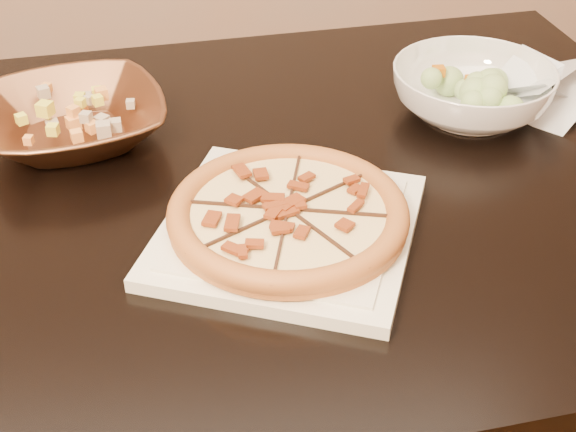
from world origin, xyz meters
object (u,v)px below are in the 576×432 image
object	(u,v)px
dining_table	(205,240)
pizza	(288,213)
bronze_bowl	(73,120)
salad_bowl	(472,92)
plate	(288,229)

from	to	relation	value
dining_table	pizza	xyz separation A→B (m)	(0.11, -0.12, 0.13)
pizza	bronze_bowl	xyz separation A→B (m)	(-0.29, 0.26, -0.00)
salad_bowl	dining_table	bearing A→B (deg)	-158.93
plate	pizza	distance (m)	0.02
dining_table	plate	xyz separation A→B (m)	(0.11, -0.12, 0.11)
salad_bowl	pizza	bearing A→B (deg)	-137.24
dining_table	bronze_bowl	distance (m)	0.26
dining_table	salad_bowl	distance (m)	0.47
salad_bowl	plate	bearing A→B (deg)	-137.24
plate	salad_bowl	bearing A→B (deg)	42.76
bronze_bowl	plate	bearing A→B (deg)	-41.95
dining_table	bronze_bowl	xyz separation A→B (m)	(-0.18, 0.14, 0.13)
plate	bronze_bowl	bearing A→B (deg)	138.05
pizza	salad_bowl	distance (m)	0.42
plate	pizza	bearing A→B (deg)	127.72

